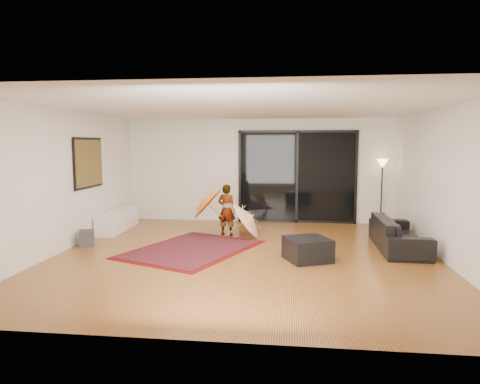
% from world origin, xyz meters
% --- Properties ---
extents(floor, '(7.00, 7.00, 0.00)m').
position_xyz_m(floor, '(0.00, 0.00, 0.00)').
color(floor, '#A26B2C').
rests_on(floor, ground).
extents(ceiling, '(7.00, 7.00, 0.00)m').
position_xyz_m(ceiling, '(0.00, 0.00, 2.70)').
color(ceiling, white).
rests_on(ceiling, wall_back).
extents(wall_back, '(7.00, 0.00, 7.00)m').
position_xyz_m(wall_back, '(0.00, 3.50, 1.35)').
color(wall_back, silver).
rests_on(wall_back, floor).
extents(wall_front, '(7.00, 0.00, 7.00)m').
position_xyz_m(wall_front, '(0.00, -3.50, 1.35)').
color(wall_front, silver).
rests_on(wall_front, floor).
extents(wall_left, '(0.00, 7.00, 7.00)m').
position_xyz_m(wall_left, '(-3.50, 0.00, 1.35)').
color(wall_left, silver).
rests_on(wall_left, floor).
extents(wall_right, '(0.00, 7.00, 7.00)m').
position_xyz_m(wall_right, '(3.50, 0.00, 1.35)').
color(wall_right, silver).
rests_on(wall_right, floor).
extents(sliding_door, '(3.06, 0.07, 2.40)m').
position_xyz_m(sliding_door, '(1.00, 3.47, 1.20)').
color(sliding_door, black).
rests_on(sliding_door, wall_back).
extents(painting, '(0.04, 1.28, 1.08)m').
position_xyz_m(painting, '(-3.46, 1.00, 1.65)').
color(painting, black).
rests_on(painting, wall_left).
extents(media_console, '(0.43, 1.68, 0.47)m').
position_xyz_m(media_console, '(-3.25, 1.93, 0.23)').
color(media_console, white).
rests_on(media_console, floor).
extents(speaker, '(0.37, 0.37, 0.32)m').
position_xyz_m(speaker, '(-3.25, 0.34, 0.16)').
color(speaker, '#424244').
rests_on(speaker, floor).
extents(persian_rug, '(2.77, 3.17, 0.02)m').
position_xyz_m(persian_rug, '(-1.07, 0.30, 0.01)').
color(persian_rug, '#610808').
rests_on(persian_rug, floor).
extents(sofa, '(0.86, 2.11, 0.61)m').
position_xyz_m(sofa, '(2.95, 0.83, 0.31)').
color(sofa, black).
rests_on(sofa, floor).
extents(ottoman, '(0.93, 0.93, 0.40)m').
position_xyz_m(ottoman, '(1.14, -0.22, 0.20)').
color(ottoman, black).
rests_on(ottoman, floor).
extents(floor_lamp, '(0.29, 0.29, 1.68)m').
position_xyz_m(floor_lamp, '(3.10, 3.25, 1.33)').
color(floor_lamp, black).
rests_on(floor_lamp, floor).
extents(child, '(0.47, 0.36, 1.16)m').
position_xyz_m(child, '(-0.59, 1.70, 0.58)').
color(child, '#999999').
rests_on(child, floor).
extents(parasol_orange, '(0.73, 0.92, 0.91)m').
position_xyz_m(parasol_orange, '(-1.14, 1.65, 0.73)').
color(parasol_orange, orange).
rests_on(parasol_orange, child).
extents(parasol_white, '(0.72, 0.93, 0.97)m').
position_xyz_m(parasol_white, '(0.01, 1.55, 0.50)').
color(parasol_white, white).
rests_on(parasol_white, floor).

